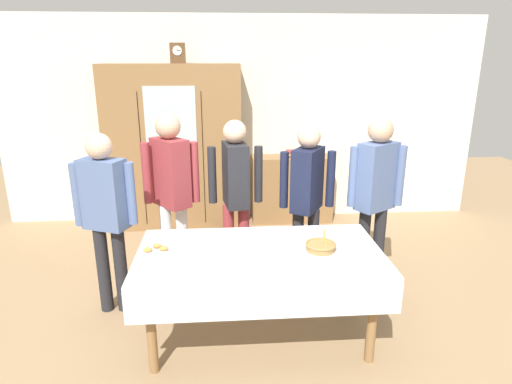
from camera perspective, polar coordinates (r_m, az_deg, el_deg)
name	(u,v)px	position (r m, az deg, el deg)	size (l,w,h in m)	color
ground_plane	(258,322)	(3.91, 0.22, -16.65)	(12.00, 12.00, 0.00)	#997A56
back_wall	(243,121)	(5.95, -1.74, 9.28)	(6.40, 0.10, 2.70)	silver
dining_table	(260,265)	(3.37, 0.55, -9.51)	(1.87, 0.99, 0.76)	olive
wall_cabinet	(174,148)	(5.74, -10.64, 5.66)	(1.72, 0.46, 2.10)	olive
mantel_clock	(178,53)	(5.61, -10.21, 17.47)	(0.18, 0.11, 0.24)	brown
bookshelf_low	(292,189)	(5.97, 4.71, 0.42)	(1.09, 0.35, 0.91)	olive
book_stack	(293,154)	(5.84, 4.83, 5.04)	(0.16, 0.22, 0.08)	#664C7A
tea_cup_mid_left	(302,261)	(3.16, 6.07, -8.97)	(0.13, 0.13, 0.06)	white
tea_cup_back_edge	(324,267)	(3.11, 8.93, -9.64)	(0.13, 0.13, 0.06)	white
tea_cup_front_edge	(216,252)	(3.30, -5.21, -7.82)	(0.13, 0.13, 0.06)	white
tea_cup_far_right	(263,248)	(3.35, 0.91, -7.36)	(0.13, 0.13, 0.06)	silver
bread_basket	(321,246)	(3.40, 8.47, -7.01)	(0.24, 0.24, 0.16)	#9E7542
pastry_plate	(156,251)	(3.42, -12.96, -7.50)	(0.28, 0.28, 0.05)	white
spoon_mid_right	(269,265)	(3.15, 1.68, -9.52)	(0.12, 0.02, 0.01)	silver
spoon_back_edge	(346,234)	(3.74, 11.75, -5.41)	(0.12, 0.02, 0.01)	silver
spoon_near_left	(224,267)	(3.13, -4.27, -9.70)	(0.12, 0.02, 0.01)	silver
person_behind_table_right	(171,185)	(4.13, -11.01, 0.93)	(0.52, 0.40, 1.70)	silver
person_behind_table_left	(307,192)	(4.13, 6.69, 0.05)	(0.52, 0.41, 1.60)	#232328
person_beside_shelf	(376,189)	(4.15, 15.38, 0.43)	(0.52, 0.36, 1.68)	#232328
person_near_right_end	(236,187)	(4.18, -2.69, 0.71)	(0.52, 0.39, 1.63)	#933338
person_by_cabinet	(105,208)	(3.87, -19.10, -1.94)	(0.52, 0.32, 1.60)	#232328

